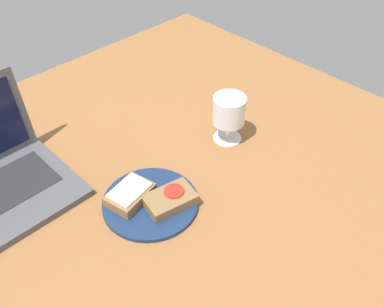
{
  "coord_description": "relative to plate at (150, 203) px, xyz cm",
  "views": [
    {
      "loc": [
        -45.74,
        -51.01,
        75.83
      ],
      "look_at": [
        7.66,
        3.32,
        8.0
      ],
      "focal_mm": 40.0,
      "sensor_mm": 36.0,
      "label": 1
    }
  ],
  "objects": [
    {
      "name": "wine_glass",
      "position": [
        29.71,
        3.48,
        8.31
      ],
      "size": [
        8.39,
        8.39,
        12.99
      ],
      "color": "white",
      "rests_on": "wooden_table"
    },
    {
      "name": "sandwich_with_tomato",
      "position": [
        2.8,
        -3.62,
        1.84
      ],
      "size": [
        12.29,
        9.27,
        2.9
      ],
      "color": "brown",
      "rests_on": "plate"
    },
    {
      "name": "wooden_table",
      "position": [
        7.2,
        -1.58,
        -2.03
      ],
      "size": [
        140.0,
        140.0,
        3.0
      ],
      "primitive_type": "cube",
      "color": "brown",
      "rests_on": "ground"
    },
    {
      "name": "sandwich_with_cheese",
      "position": [
        -2.74,
        3.63,
        2.05
      ],
      "size": [
        11.51,
        9.21,
        3.18
      ],
      "color": "brown",
      "rests_on": "plate"
    },
    {
      "name": "plate",
      "position": [
        0.0,
        0.0,
        0.0
      ],
      "size": [
        21.66,
        21.66,
        1.07
      ],
      "primitive_type": "cylinder",
      "color": "navy",
      "rests_on": "wooden_table"
    }
  ]
}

